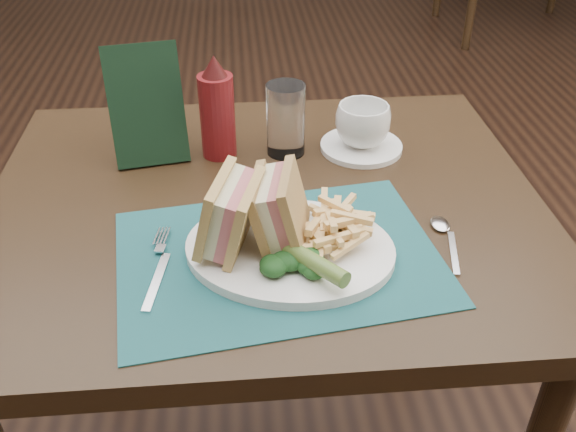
# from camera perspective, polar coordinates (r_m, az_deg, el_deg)

# --- Properties ---
(floor) EXTENTS (7.00, 7.00, 0.00)m
(floor) POSITION_cam_1_polar(r_m,az_deg,el_deg) (1.90, -2.47, -9.24)
(floor) COLOR black
(floor) RESTS_ON ground
(table_main) EXTENTS (0.90, 0.75, 0.75)m
(table_main) POSITION_cam_1_polar(r_m,az_deg,el_deg) (1.29, -1.75, -12.61)
(table_main) COLOR black
(table_main) RESTS_ON ground
(placemat) EXTENTS (0.49, 0.38, 0.00)m
(placemat) POSITION_cam_1_polar(r_m,az_deg,el_deg) (0.92, -0.83, -3.65)
(placemat) COLOR #184C4F
(placemat) RESTS_ON table_main
(plate) EXTENTS (0.35, 0.30, 0.01)m
(plate) POSITION_cam_1_polar(r_m,az_deg,el_deg) (0.92, 0.16, -2.99)
(plate) COLOR white
(plate) RESTS_ON placemat
(sandwich_half_a) EXTENTS (0.11, 0.13, 0.12)m
(sandwich_half_a) POSITION_cam_1_polar(r_m,az_deg,el_deg) (0.89, -6.53, 0.41)
(sandwich_half_a) COLOR tan
(sandwich_half_a) RESTS_ON plate
(sandwich_half_b) EXTENTS (0.10, 0.12, 0.11)m
(sandwich_half_b) POSITION_cam_1_polar(r_m,az_deg,el_deg) (0.89, -2.11, 0.79)
(sandwich_half_b) COLOR tan
(sandwich_half_b) RESTS_ON plate
(kale_garnish) EXTENTS (0.11, 0.08, 0.03)m
(kale_garnish) POSITION_cam_1_polar(r_m,az_deg,el_deg) (0.86, 0.36, -4.05)
(kale_garnish) COLOR #133515
(kale_garnish) RESTS_ON plate
(pickle_spear) EXTENTS (0.10, 0.11, 0.03)m
(pickle_spear) POSITION_cam_1_polar(r_m,az_deg,el_deg) (0.85, 2.08, -4.00)
(pickle_spear) COLOR #4B6827
(pickle_spear) RESTS_ON plate
(fries_pile) EXTENTS (0.18, 0.20, 0.05)m
(fries_pile) POSITION_cam_1_polar(r_m,az_deg,el_deg) (0.91, 4.14, -0.73)
(fries_pile) COLOR #E9BF74
(fries_pile) RESTS_ON plate
(fork) EXTENTS (0.06, 0.17, 0.01)m
(fork) POSITION_cam_1_polar(r_m,az_deg,el_deg) (0.91, -11.47, -4.30)
(fork) COLOR silver
(fork) RESTS_ON placemat
(spoon) EXTENTS (0.06, 0.15, 0.01)m
(spoon) POSITION_cam_1_polar(r_m,az_deg,el_deg) (0.97, 14.10, -2.16)
(spoon) COLOR silver
(spoon) RESTS_ON table_main
(saucer) EXTENTS (0.18, 0.18, 0.01)m
(saucer) POSITION_cam_1_polar(r_m,az_deg,el_deg) (1.19, 6.52, 6.15)
(saucer) COLOR white
(saucer) RESTS_ON table_main
(coffee_cup) EXTENTS (0.14, 0.14, 0.08)m
(coffee_cup) POSITION_cam_1_polar(r_m,az_deg,el_deg) (1.17, 6.66, 8.04)
(coffee_cup) COLOR white
(coffee_cup) RESTS_ON saucer
(drinking_glass) EXTENTS (0.09, 0.09, 0.13)m
(drinking_glass) POSITION_cam_1_polar(r_m,az_deg,el_deg) (1.15, -0.20, 8.56)
(drinking_glass) COLOR white
(drinking_glass) RESTS_ON table_main
(ketchup_bottle) EXTENTS (0.07, 0.07, 0.19)m
(ketchup_bottle) POSITION_cam_1_polar(r_m,az_deg,el_deg) (1.13, -6.35, 9.60)
(ketchup_bottle) COLOR #611013
(ketchup_bottle) RESTS_ON table_main
(check_presenter) EXTENTS (0.14, 0.10, 0.20)m
(check_presenter) POSITION_cam_1_polar(r_m,az_deg,el_deg) (1.14, -12.48, 9.58)
(check_presenter) COLOR black
(check_presenter) RESTS_ON table_main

